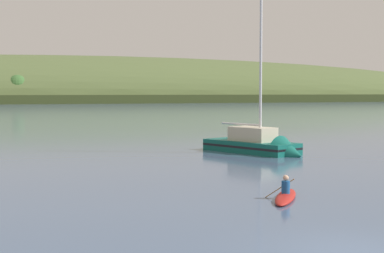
# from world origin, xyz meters

# --- Properties ---
(ground) EXTENTS (1400.00, 1400.00, 0.00)m
(ground) POSITION_xyz_m (0.00, 0.00, 0.00)
(ground) COLOR #425675
(far_shoreline_hill) EXTENTS (552.53, 129.76, 38.83)m
(far_shoreline_hill) POSITION_xyz_m (49.41, 228.04, 0.12)
(far_shoreline_hill) COLOR #35401E
(far_shoreline_hill) RESTS_ON ground
(sailboat_near_mooring) EXTENTS (4.55, 8.01, 12.86)m
(sailboat_near_mooring) POSITION_xyz_m (9.83, 21.02, 0.31)
(sailboat_near_mooring) COLOR #0F564C
(sailboat_near_mooring) RESTS_ON ground
(canoe_with_paddler) EXTENTS (2.71, 3.05, 1.02)m
(canoe_with_paddler) POSITION_xyz_m (2.40, 6.81, 0.11)
(canoe_with_paddler) COLOR maroon
(canoe_with_paddler) RESTS_ON ground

